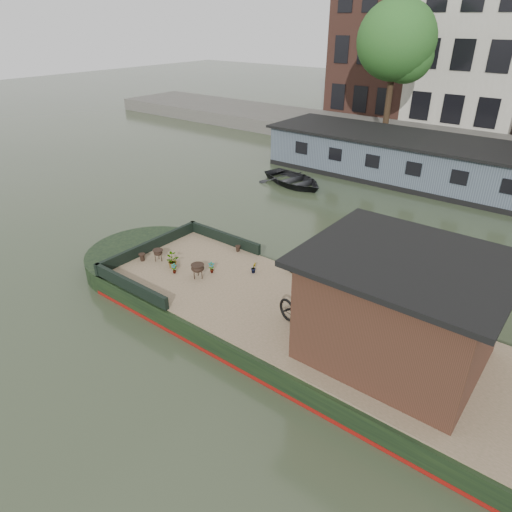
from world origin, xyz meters
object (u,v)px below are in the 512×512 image
Objects in this scene: cabin at (399,307)px; brazier_front at (158,255)px; brazier_rear at (198,271)px; potted_plant_a at (211,267)px; dinghy at (294,177)px; bicycle at (303,316)px.

cabin is 7.48m from brazier_front.
brazier_rear reaches higher than brazier_front.
dinghy is at bearing 110.33° from potted_plant_a.
potted_plant_a is at bearing 76.37° from brazier_rear.
cabin is 11.43× the size of potted_plant_a.
bicycle reaches higher than brazier_front.
potted_plant_a is at bearing -143.21° from dinghy.
brazier_rear is (-0.11, -0.45, 0.04)m from potted_plant_a.
dinghy is (-3.47, 10.09, -0.50)m from brazier_rear.
brazier_front is 10.26m from dinghy.
bicycle is at bearing -128.86° from dinghy.
cabin reaches higher than dinghy.
brazier_rear is at bearing -144.59° from dinghy.
brazier_front is at bearing -177.91° from cabin.
brazier_front is at bearing 179.91° from brazier_rear.
bicycle is at bearing -163.97° from cabin.
dinghy is at bearing 52.84° from bicycle.
brazier_front is (-5.41, 0.30, -0.28)m from bicycle.
bicycle reaches higher than brazier_rear.
brazier_rear is at bearing -0.09° from brazier_front.
bicycle is 3.74m from brazier_rear.
brazier_rear is 0.12× the size of dinghy.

